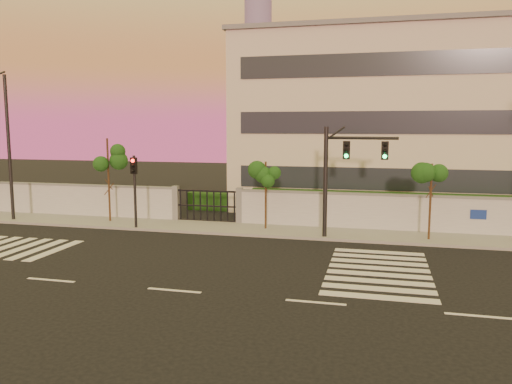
% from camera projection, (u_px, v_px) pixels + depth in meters
% --- Properties ---
extents(ground, '(120.00, 120.00, 0.00)m').
position_uv_depth(ground, '(174.00, 291.00, 17.60)').
color(ground, black).
rests_on(ground, ground).
extents(sidewalk, '(60.00, 3.00, 0.15)m').
position_uv_depth(sidewalk, '(249.00, 229.00, 27.69)').
color(sidewalk, gray).
rests_on(sidewalk, ground).
extents(perimeter_wall, '(60.00, 0.36, 2.20)m').
position_uv_depth(perimeter_wall, '(258.00, 208.00, 28.98)').
color(perimeter_wall, '#ABADB2').
rests_on(perimeter_wall, ground).
extents(hedge_row, '(41.00, 4.25, 1.80)m').
position_uv_depth(hedge_row, '(284.00, 205.00, 31.40)').
color(hedge_row, '#153710').
rests_on(hedge_row, ground).
extents(institutional_building, '(24.40, 12.40, 12.25)m').
position_uv_depth(institutional_building, '(411.00, 121.00, 35.81)').
color(institutional_building, beige).
rests_on(institutional_building, ground).
extents(distant_skyscraper, '(16.00, 16.00, 118.00)m').
position_uv_depth(distant_skyscraper, '(258.00, 31.00, 294.48)').
color(distant_skyscraper, slate).
rests_on(distant_skyscraper, ground).
extents(road_markings, '(57.00, 7.62, 0.02)m').
position_uv_depth(road_markings, '(175.00, 260.00, 21.59)').
color(road_markings, silver).
rests_on(road_markings, ground).
extents(street_tree_c, '(1.43, 1.14, 5.07)m').
position_uv_depth(street_tree_c, '(108.00, 161.00, 29.41)').
color(street_tree_c, '#382314').
rests_on(street_tree_c, ground).
extents(street_tree_d, '(1.30, 1.03, 3.86)m').
position_uv_depth(street_tree_d, '(266.00, 180.00, 27.29)').
color(street_tree_d, '#382314').
rests_on(street_tree_d, ground).
extents(street_tree_e, '(1.36, 1.09, 3.94)m').
position_uv_depth(street_tree_e, '(431.00, 185.00, 24.65)').
color(street_tree_e, '#382314').
rests_on(street_tree_e, ground).
extents(traffic_signal_main, '(3.62, 0.74, 5.74)m').
position_uv_depth(traffic_signal_main, '(340.00, 169.00, 25.01)').
color(traffic_signal_main, black).
rests_on(traffic_signal_main, ground).
extents(traffic_signal_secondary, '(0.32, 0.33, 4.17)m').
position_uv_depth(traffic_signal_secondary, '(135.00, 183.00, 27.59)').
color(traffic_signal_secondary, black).
rests_on(traffic_signal_secondary, ground).
extents(streetlight_west, '(0.55, 2.21, 9.20)m').
position_uv_depth(streetlight_west, '(6.00, 140.00, 29.58)').
color(streetlight_west, black).
rests_on(streetlight_west, ground).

